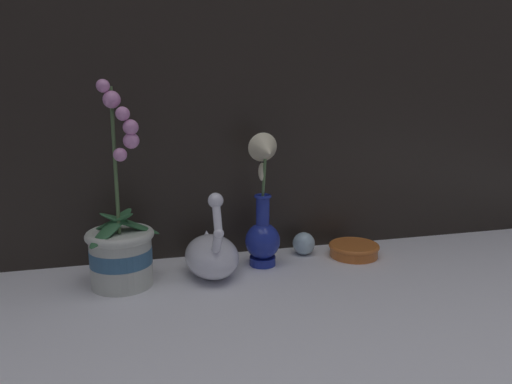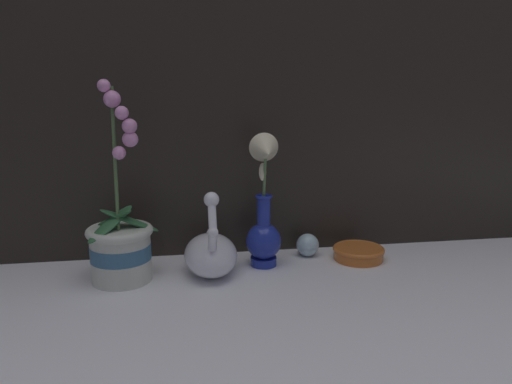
{
  "view_description": "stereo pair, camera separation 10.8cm",
  "coord_description": "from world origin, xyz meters",
  "views": [
    {
      "loc": [
        -0.27,
        -0.99,
        0.45
      ],
      "look_at": [
        0.01,
        0.13,
        0.19
      ],
      "focal_mm": 35.0,
      "sensor_mm": 36.0,
      "label": 1
    },
    {
      "loc": [
        -0.16,
        -1.01,
        0.45
      ],
      "look_at": [
        0.01,
        0.13,
        0.19
      ],
      "focal_mm": 35.0,
      "sensor_mm": 36.0,
      "label": 2
    }
  ],
  "objects": [
    {
      "name": "amber_dish",
      "position": [
        0.28,
        0.15,
        0.02
      ],
      "size": [
        0.13,
        0.13,
        0.03
      ],
      "color": "#C66628",
      "rests_on": "ground_plane"
    },
    {
      "name": "swan_figurine",
      "position": [
        -0.1,
        0.11,
        0.05
      ],
      "size": [
        0.13,
        0.22,
        0.22
      ],
      "color": "white",
      "rests_on": "ground_plane"
    },
    {
      "name": "glass_sphere",
      "position": [
        0.16,
        0.19,
        0.03
      ],
      "size": [
        0.06,
        0.06,
        0.06
      ],
      "color": "silver",
      "rests_on": "ground_plane"
    },
    {
      "name": "orchid_potted_plant",
      "position": [
        -0.3,
        0.1,
        0.09
      ],
      "size": [
        0.17,
        0.16,
        0.45
      ],
      "color": "beige",
      "rests_on": "ground_plane"
    },
    {
      "name": "window_backdrop",
      "position": [
        0.0,
        0.27,
        0.6
      ],
      "size": [
        2.8,
        0.03,
        1.2
      ],
      "color": "black",
      "rests_on": "ground_plane"
    },
    {
      "name": "blue_vase",
      "position": [
        0.04,
        0.14,
        0.13
      ],
      "size": [
        0.09,
        0.11,
        0.33
      ],
      "color": "navy",
      "rests_on": "ground_plane"
    },
    {
      "name": "ground_plane",
      "position": [
        0.0,
        0.0,
        0.0
      ],
      "size": [
        2.8,
        2.8,
        0.0
      ],
      "primitive_type": "plane",
      "color": "white"
    }
  ]
}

